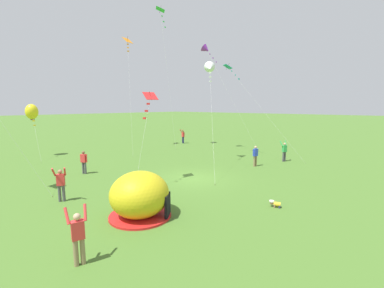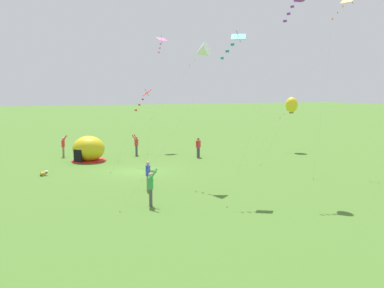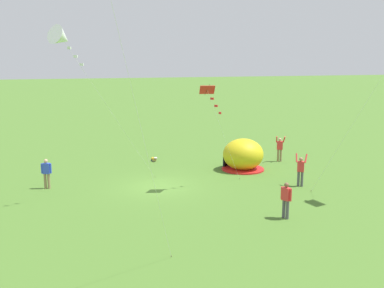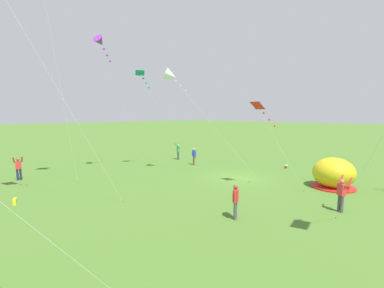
# 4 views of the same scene
# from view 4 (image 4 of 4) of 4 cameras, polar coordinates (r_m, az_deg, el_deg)

# --- Properties ---
(ground_plane) EXTENTS (300.00, 300.00, 0.00)m
(ground_plane) POSITION_cam_4_polar(r_m,az_deg,el_deg) (20.92, 10.22, -7.45)
(ground_plane) COLOR #477028
(popup_tent) EXTENTS (2.81, 2.81, 2.10)m
(popup_tent) POSITION_cam_4_polar(r_m,az_deg,el_deg) (20.25, 28.94, -5.76)
(popup_tent) COLOR gold
(popup_tent) RESTS_ON ground
(toddler_crawling) EXTENTS (0.38, 0.55, 0.32)m
(toddler_crawling) POSITION_cam_4_polar(r_m,az_deg,el_deg) (25.90, 20.22, -4.64)
(toddler_crawling) COLOR gold
(toddler_crawling) RESTS_ON ground
(person_arms_raised) EXTENTS (0.72, 0.63, 1.89)m
(person_arms_raised) POSITION_cam_4_polar(r_m,az_deg,el_deg) (28.76, -3.10, -1.50)
(person_arms_raised) COLOR #4C4C51
(person_arms_raised) RESTS_ON ground
(person_watching_sky) EXTENTS (0.57, 0.33, 1.72)m
(person_watching_sky) POSITION_cam_4_polar(r_m,az_deg,el_deg) (25.61, 0.47, -2.57)
(person_watching_sky) COLOR #8C7251
(person_watching_sky) RESTS_ON ground
(person_strolling) EXTENTS (0.72, 0.67, 1.89)m
(person_strolling) POSITION_cam_4_polar(r_m,az_deg,el_deg) (15.51, 30.27, -9.42)
(person_strolling) COLOR #4C4C51
(person_strolling) RESTS_ON ground
(person_flying_kite) EXTENTS (0.57, 0.69, 1.89)m
(person_flying_kite) POSITION_cam_4_polar(r_m,az_deg,el_deg) (23.80, -34.12, -4.33)
(person_flying_kite) COLOR #1E2347
(person_flying_kite) RESTS_ON ground
(person_with_toddler) EXTENTS (0.38, 0.54, 1.72)m
(person_with_toddler) POSITION_cam_4_polar(r_m,az_deg,el_deg) (12.77, 9.65, -12.10)
(person_with_toddler) COLOR #4C4C51
(person_with_toddler) RESTS_ON ground
(kite_teal) EXTENTS (1.97, 7.92, 9.10)m
(kite_teal) POSITION_cam_4_polar(r_m,az_deg,el_deg) (24.60, -10.94, 14.38)
(kite_teal) COLOR silver
(kite_teal) RESTS_ON ground
(kite_purple) EXTENTS (2.72, 6.29, 11.54)m
(kite_purple) POSITION_cam_4_polar(r_m,az_deg,el_deg) (23.83, -19.74, 20.60)
(kite_purple) COLOR silver
(kite_purple) RESTS_ON ground
(kite_red) EXTENTS (3.19, 2.04, 5.92)m
(kite_red) POSITION_cam_4_polar(r_m,az_deg,el_deg) (17.76, 14.98, 7.43)
(kite_red) COLOR silver
(kite_red) RESTS_ON ground
(kite_white) EXTENTS (6.04, 5.28, 8.83)m
(kite_white) POSITION_cam_4_polar(r_m,az_deg,el_deg) (21.91, -4.71, 14.92)
(kite_white) COLOR silver
(kite_white) RESTS_ON ground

